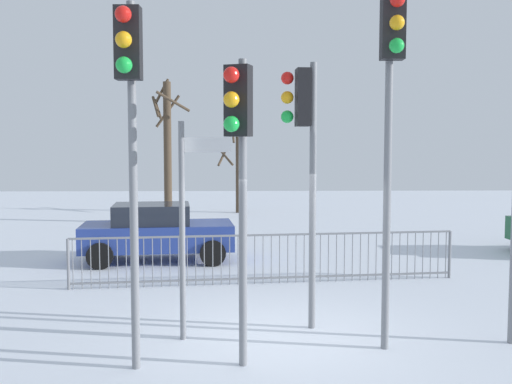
{
  "coord_description": "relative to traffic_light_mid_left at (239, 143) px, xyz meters",
  "views": [
    {
      "loc": [
        -0.58,
        -8.83,
        2.92
      ],
      "look_at": [
        -0.3,
        2.19,
        2.07
      ],
      "focal_mm": 41.14,
      "sensor_mm": 36.0,
      "label": 1
    }
  ],
  "objects": [
    {
      "name": "ground_plane",
      "position": [
        0.61,
        1.31,
        -2.97
      ],
      "size": [
        60.0,
        60.0,
        0.0
      ],
      "primitive_type": "plane",
      "color": "silver"
    },
    {
      "name": "traffic_light_mid_left",
      "position": [
        0.0,
        0.0,
        0.0
      ],
      "size": [
        0.38,
        0.55,
        4.06
      ],
      "rotation": [
        0.0,
        0.0,
        2.8
      ],
      "color": "slate",
      "rests_on": "ground"
    },
    {
      "name": "traffic_light_foreground_left",
      "position": [
        1.02,
        1.73,
        0.14
      ],
      "size": [
        0.57,
        0.33,
        4.25
      ],
      "rotation": [
        0.0,
        0.0,
        1.63
      ],
      "color": "slate",
      "rests_on": "ground"
    },
    {
      "name": "traffic_light_mid_right",
      "position": [
        2.11,
        0.6,
        0.76
      ],
      "size": [
        0.33,
        0.57,
        5.12
      ],
      "rotation": [
        0.0,
        0.0,
        3.11
      ],
      "color": "slate",
      "rests_on": "ground"
    },
    {
      "name": "traffic_light_rear_left",
      "position": [
        -1.37,
        -0.07,
        0.51
      ],
      "size": [
        0.33,
        0.57,
        4.76
      ],
      "rotation": [
        0.0,
        0.0,
        3.11
      ],
      "color": "slate",
      "rests_on": "ground"
    },
    {
      "name": "direction_sign_post",
      "position": [
        -0.8,
        1.23,
        -1.13
      ],
      "size": [
        0.79,
        0.1,
        3.31
      ],
      "rotation": [
        0.0,
        0.0,
        -0.05
      ],
      "color": "slate",
      "rests_on": "ground"
    },
    {
      "name": "pedestrian_guard_railing",
      "position": [
        0.58,
        4.84,
        -2.42
      ],
      "size": [
        8.26,
        0.95,
        1.07
      ],
      "rotation": [
        0.0,
        0.0,
        0.11
      ],
      "color": "slate",
      "rests_on": "ground"
    },
    {
      "name": "car_blue_mid",
      "position": [
        -2.15,
        7.41,
        -2.21
      ],
      "size": [
        3.97,
        2.28,
        1.47
      ],
      "rotation": [
        0.0,
        0.0,
        0.11
      ],
      "color": "navy",
      "rests_on": "ground"
    },
    {
      "name": "bare_tree_left",
      "position": [
        -0.14,
        18.48,
        -1.08
      ],
      "size": [
        1.1,
        1.88,
        4.03
      ],
      "color": "#473828",
      "rests_on": "ground"
    },
    {
      "name": "bare_tree_centre",
      "position": [
        -2.79,
        14.94,
        -0.05
      ],
      "size": [
        1.53,
        1.44,
        5.55
      ],
      "color": "#473828",
      "rests_on": "ground"
    }
  ]
}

